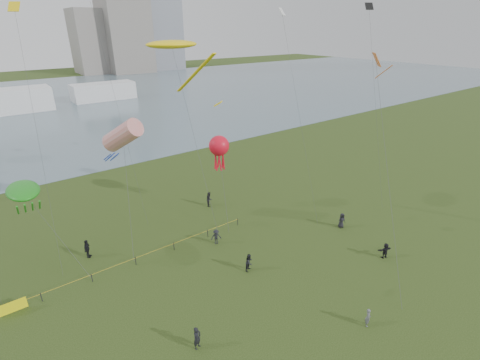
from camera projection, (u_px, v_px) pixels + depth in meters
ground_plane at (316, 314)px, 27.28m from camera, size 400.00×400.00×0.00m
lake at (54, 104)px, 100.41m from camera, size 400.00×120.00×0.08m
building_mid at (125, 30)px, 163.24m from camera, size 20.00×20.00×38.00m
building_low at (92, 42)px, 161.99m from camera, size 16.00×18.00×28.00m
pavilion_left at (4, 102)px, 88.97m from camera, size 22.00×8.00×6.00m
pavilion_right at (104, 91)px, 105.61m from camera, size 18.00×7.00×5.00m
fence at (66, 286)px, 29.38m from camera, size 24.07×0.07×1.05m
kite_flyer at (368, 317)px, 25.98m from camera, size 0.67×0.65×1.55m
spectator_a at (249, 262)px, 31.88m from camera, size 1.04×0.94×1.74m
spectator_b at (216, 237)px, 35.81m from camera, size 1.21×0.97×1.64m
spectator_c at (87, 249)px, 33.66m from camera, size 1.00×1.20×1.91m
spectator_d at (342, 220)px, 38.74m from camera, size 0.96×0.74×1.74m
spectator_e at (385, 251)px, 33.66m from camera, size 1.55×0.93×1.59m
spectator_f at (197, 338)px, 24.11m from camera, size 0.77×0.64×1.81m
spectator_g at (209, 199)px, 43.42m from camera, size 1.08×1.14×1.85m
kite_stingray at (172, 45)px, 34.00m from camera, size 5.32×10.14×19.49m
kite_windsock at (123, 135)px, 35.57m from camera, size 4.71×9.37×12.46m
kite_creature at (23, 191)px, 30.18m from camera, size 4.39×7.70×8.11m
kite_octopus at (219, 146)px, 39.67m from camera, size 3.47×6.21×9.38m
kite_delta at (379, 72)px, 31.63m from camera, size 7.91×10.99×18.52m
small_kites at (137, 14)px, 29.23m from camera, size 40.36×13.25×9.14m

